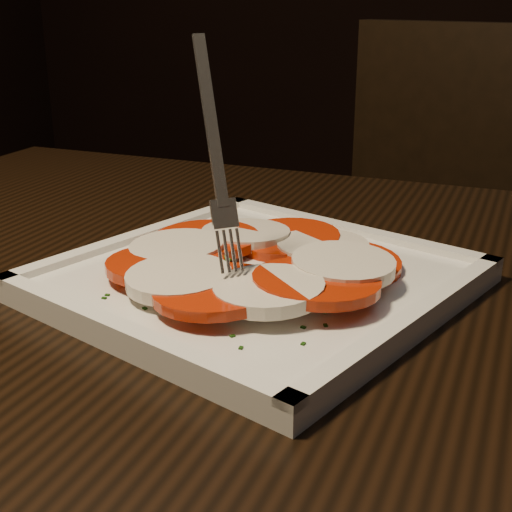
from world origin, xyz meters
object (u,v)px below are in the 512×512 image
object	(u,v)px
fork	(211,150)
chair	(430,250)
table	(321,405)
plate	(256,282)

from	to	relation	value
fork	chair	bearing A→B (deg)	41.41
table	chair	size ratio (longest dim) A/B	1.32
table	fork	world-z (taller)	fork
table	plate	distance (m)	0.12
table	fork	xyz separation A→B (m)	(-0.08, -0.03, 0.22)
table	chair	bearing A→B (deg)	89.09
table	fork	bearing A→B (deg)	-159.52
table	plate	world-z (taller)	plate
table	plate	xyz separation A→B (m)	(-0.06, -0.00, 0.11)
plate	fork	xyz separation A→B (m)	(-0.03, -0.03, 0.11)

